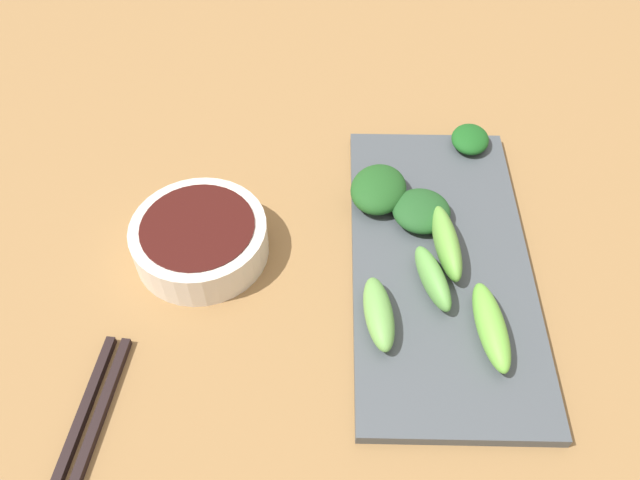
# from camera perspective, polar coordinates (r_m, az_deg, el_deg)

# --- Properties ---
(tabletop) EXTENTS (2.10, 2.10, 0.02)m
(tabletop) POSITION_cam_1_polar(r_m,az_deg,el_deg) (0.65, 1.34, -0.90)
(tabletop) COLOR olive
(tabletop) RESTS_ON ground
(sauce_bowl) EXTENTS (0.13, 0.13, 0.04)m
(sauce_bowl) POSITION_cam_1_polar(r_m,az_deg,el_deg) (0.63, -10.72, 0.17)
(sauce_bowl) COLOR silver
(sauce_bowl) RESTS_ON tabletop
(serving_plate) EXTENTS (0.17, 0.36, 0.01)m
(serving_plate) POSITION_cam_1_polar(r_m,az_deg,el_deg) (0.64, 10.72, -2.02)
(serving_plate) COLOR #464D52
(serving_plate) RESTS_ON tabletop
(broccoli_leafy_0) EXTENTS (0.07, 0.07, 0.02)m
(broccoli_leafy_0) POSITION_cam_1_polar(r_m,az_deg,el_deg) (0.65, 9.08, 2.59)
(broccoli_leafy_0) COLOR #205223
(broccoli_leafy_0) RESTS_ON serving_plate
(broccoli_leafy_1) EXTENTS (0.05, 0.06, 0.02)m
(broccoli_leafy_1) POSITION_cam_1_polar(r_m,az_deg,el_deg) (0.74, 13.31, 8.79)
(broccoli_leafy_1) COLOR #19571C
(broccoli_leafy_1) RESTS_ON serving_plate
(broccoli_stalk_2) EXTENTS (0.04, 0.08, 0.03)m
(broccoli_stalk_2) POSITION_cam_1_polar(r_m,az_deg,el_deg) (0.60, 10.07, -3.38)
(broccoli_stalk_2) COLOR #5FA048
(broccoli_stalk_2) RESTS_ON serving_plate
(broccoli_stalk_3) EXTENTS (0.04, 0.08, 0.02)m
(broccoli_stalk_3) POSITION_cam_1_polar(r_m,az_deg,el_deg) (0.57, 5.28, -6.58)
(broccoli_stalk_3) COLOR #68A54C
(broccoli_stalk_3) RESTS_ON serving_plate
(broccoli_stalk_4) EXTENTS (0.03, 0.09, 0.03)m
(broccoli_stalk_4) POSITION_cam_1_polar(r_m,az_deg,el_deg) (0.58, 15.09, -7.48)
(broccoli_stalk_4) COLOR #6BB43F
(broccoli_stalk_4) RESTS_ON serving_plate
(broccoli_stalk_5) EXTENTS (0.03, 0.09, 0.03)m
(broccoli_stalk_5) POSITION_cam_1_polar(r_m,az_deg,el_deg) (0.62, 11.26, -0.22)
(broccoli_stalk_5) COLOR #68A641
(broccoli_stalk_5) RESTS_ON serving_plate
(broccoli_leafy_6) EXTENTS (0.07, 0.08, 0.03)m
(broccoli_leafy_6) POSITION_cam_1_polar(r_m,az_deg,el_deg) (0.66, 5.27, 4.57)
(broccoli_leafy_6) COLOR #1F531F
(broccoli_leafy_6) RESTS_ON serving_plate
(chopsticks) EXTENTS (0.05, 0.23, 0.01)m
(chopsticks) POSITION_cam_1_polar(r_m,az_deg,el_deg) (0.57, -21.35, -18.39)
(chopsticks) COLOR black
(chopsticks) RESTS_ON tabletop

